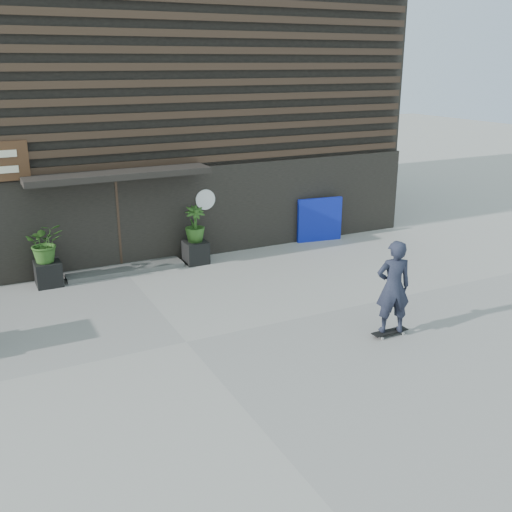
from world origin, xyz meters
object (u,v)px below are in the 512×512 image
planter_pot_left (48,274)px  planter_pot_right (196,252)px  blue_tarp (320,220)px  skateboarder (393,287)px

planter_pot_left → planter_pot_right: (3.80, 0.00, 0.00)m
planter_pot_right → blue_tarp: (4.10, 0.30, 0.36)m
blue_tarp → planter_pot_right: bearing=-167.7°
blue_tarp → skateboarder: bearing=-102.0°
planter_pot_left → planter_pot_right: size_ratio=1.00×
planter_pot_left → blue_tarp: (7.90, 0.30, 0.36)m
planter_pot_left → planter_pot_right: bearing=0.0°
blue_tarp → skateboarder: (-2.28, -6.23, 0.37)m
planter_pot_left → blue_tarp: blue_tarp is taller
planter_pot_right → skateboarder: skateboarder is taller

